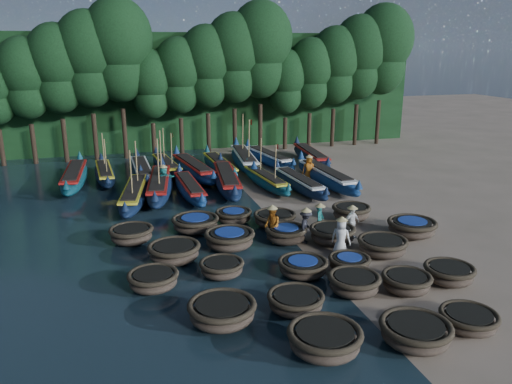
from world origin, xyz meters
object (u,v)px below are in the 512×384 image
object	(u,v)px
coracle_4	(469,320)
fisherman_5	(164,179)
coracle_5	(222,312)
fisherman_4	(352,221)
fisherman_6	(309,168)
long_boat_13	(193,169)
coracle_20	(131,234)
long_boat_11	(142,171)
coracle_19	(412,227)
coracle_11	(222,268)
coracle_18	(332,234)
coracle_13	(349,263)
long_boat_2	(134,194)
fisherman_3	(306,225)
coracle_17	(286,234)
fisherman_2	(272,224)
long_boat_14	(220,166)
coracle_21	(195,223)
fisherman_0	(341,236)
coracle_3	(415,332)
long_boat_6	(266,180)
coracle_22	(234,216)
coracle_14	(382,246)
long_boat_8	(326,177)
coracle_9	(449,273)
coracle_16	(230,239)
long_boat_5	(227,180)
long_boat_12	(167,166)
coracle_8	(407,282)
coracle_24	(351,212)
long_boat_4	(190,188)
coracle_6	(296,301)
long_boat_16	(269,158)
long_boat_10	(105,173)
coracle_15	(174,252)
fisherman_1	(320,218)
long_boat_15	(244,159)
coracle_7	(354,283)
long_boat_17	(311,156)
coracle_23	(275,219)

from	to	relation	value
coracle_4	fisherman_5	xyz separation A→B (m)	(-7.70, 18.66, 0.54)
coracle_5	fisherman_4	xyz separation A→B (m)	(7.63, 5.79, 0.41)
fisherman_5	fisherman_6	xyz separation A→B (m)	(9.69, -0.10, 0.05)
long_boat_13	coracle_4	bearing A→B (deg)	-85.18
coracle_20	long_boat_11	xyz separation A→B (m)	(1.32, 11.86, 0.10)
coracle_19	fisherman_4	bearing A→B (deg)	167.75
coracle_4	coracle_11	size ratio (longest dim) A/B	1.15
coracle_18	coracle_13	bearing A→B (deg)	-101.46
fisherman_5	fisherman_6	bearing A→B (deg)	-42.50
long_boat_2	fisherman_3	xyz separation A→B (m)	(7.34, -8.51, 0.30)
coracle_17	fisherman_2	bearing A→B (deg)	158.86
coracle_5	coracle_17	size ratio (longest dim) A/B	1.10
long_boat_14	coracle_4	bearing A→B (deg)	-83.89
coracle_21	fisherman_0	distance (m)	7.37
coracle_3	long_boat_6	world-z (taller)	long_boat_6
coracle_22	fisherman_4	world-z (taller)	fisherman_4
long_boat_6	fisherman_6	distance (m)	3.27
coracle_14	long_boat_6	distance (m)	12.06
coracle_3	long_boat_8	world-z (taller)	long_boat_8
coracle_9	fisherman_0	xyz separation A→B (m)	(-2.91, 3.57, 0.50)
coracle_16	coracle_3	bearing A→B (deg)	-67.66
long_boat_5	fisherman_5	size ratio (longest dim) A/B	4.59
long_boat_5	long_boat_12	xyz separation A→B (m)	(-3.21, 5.56, -0.10)
coracle_14	fisherman_4	size ratio (longest dim) A/B	1.36
fisherman_2	fisherman_4	xyz separation A→B (m)	(3.81, -0.55, -0.06)
coracle_8	coracle_21	xyz separation A→B (m)	(-6.49, 8.54, 0.03)
coracle_22	coracle_24	xyz separation A→B (m)	(6.05, -1.38, 0.08)
long_boat_2	long_boat_4	bearing A→B (deg)	18.75
coracle_6	long_boat_12	size ratio (longest dim) A/B	0.33
coracle_4	coracle_20	xyz separation A→B (m)	(-10.12, 10.70, 0.09)
long_boat_16	fisherman_6	bearing A→B (deg)	-88.55
long_boat_16	long_boat_10	bearing A→B (deg)	176.88
coracle_15	coracle_22	bearing A→B (deg)	48.20
coracle_6	long_boat_13	world-z (taller)	long_boat_13
coracle_17	fisherman_1	distance (m)	1.98
long_boat_15	coracle_20	bearing A→B (deg)	-118.06
coracle_9	coracle_13	bearing A→B (deg)	147.51
coracle_19	fisherman_3	size ratio (longest dim) A/B	1.31
long_boat_10	fisherman_0	xyz separation A→B (m)	(9.88, -16.29, 0.43)
coracle_20	coracle_24	xyz separation A→B (m)	(11.30, -0.01, 0.02)
long_boat_16	fisherman_2	xyz separation A→B (m)	(-4.72, -15.22, 0.37)
coracle_11	long_boat_11	bearing A→B (deg)	96.77
coracle_17	long_boat_12	world-z (taller)	long_boat_12
coracle_3	coracle_6	distance (m)	4.07
coracle_16	coracle_20	world-z (taller)	coracle_16
coracle_7	coracle_24	size ratio (longest dim) A/B	0.96
long_boat_4	long_boat_17	world-z (taller)	long_boat_17
long_boat_6	fisherman_3	xyz separation A→B (m)	(-1.07, -9.62, 0.37)
long_boat_5	coracle_23	bearing A→B (deg)	-77.40
long_boat_13	long_boat_4	bearing A→B (deg)	-110.76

